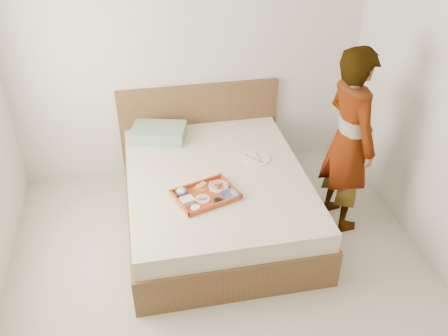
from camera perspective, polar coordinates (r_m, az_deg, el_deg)
name	(u,v)px	position (r m, az deg, el deg)	size (l,w,h in m)	color
ground	(230,303)	(3.87, 0.73, -15.66)	(3.50, 4.00, 0.01)	#BBB19E
wall_back	(188,51)	(4.78, -4.21, 13.63)	(3.50, 0.01, 2.60)	silver
bed	(217,198)	(4.42, -0.89, -3.51)	(1.65, 2.00, 0.53)	brown
headboard	(200,127)	(5.11, -2.90, 4.87)	(1.65, 0.06, 0.95)	brown
pillow	(159,133)	(4.80, -7.70, 4.14)	(0.51, 0.35, 0.12)	gray
tray	(206,195)	(3.98, -2.17, -3.16)	(0.50, 0.36, 0.05)	#BB421C
prawn_plate	(218,186)	(4.07, -0.67, -2.18)	(0.17, 0.17, 0.01)	white
navy_bowl_big	(229,195)	(3.95, 0.62, -3.24)	(0.14, 0.14, 0.03)	navy
sauce_dish	(218,201)	(3.90, -0.74, -3.93)	(0.07, 0.07, 0.03)	black
meat_plate	(202,199)	(3.94, -2.56, -3.70)	(0.12, 0.12, 0.01)	white
bread_plate	(201,187)	(4.07, -2.68, -2.30)	(0.12, 0.12, 0.01)	orange
salad_bowl	(181,193)	(4.00, -5.04, -2.92)	(0.11, 0.11, 0.03)	navy
plastic_tub	(187,201)	(3.90, -4.37, -3.86)	(0.10, 0.09, 0.05)	silver
cheese_round	(195,208)	(3.83, -3.41, -4.76)	(0.07, 0.07, 0.03)	white
dinner_plate	(256,159)	(4.46, 3.76, 1.11)	(0.26, 0.26, 0.01)	white
person	(349,141)	(4.27, 14.53, 3.12)	(0.61, 0.40, 1.68)	#EEE7CF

